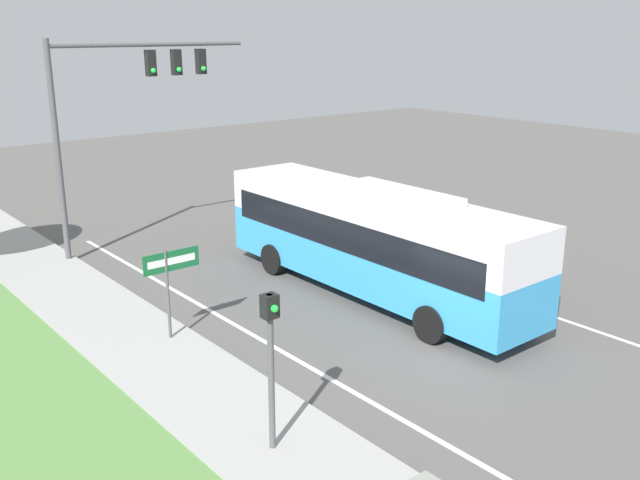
{
  "coord_description": "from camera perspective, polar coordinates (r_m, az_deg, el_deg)",
  "views": [
    {
      "loc": [
        -13.12,
        -10.47,
        7.73
      ],
      "look_at": [
        -0.34,
        5.12,
        1.71
      ],
      "focal_mm": 40.0,
      "sensor_mm": 36.0,
      "label": 1
    }
  ],
  "objects": [
    {
      "name": "sidewalk",
      "position": [
        14.71,
        -5.18,
        -14.87
      ],
      "size": [
        2.8,
        80.0,
        0.12
      ],
      "color": "#9E9E99",
      "rests_on": "ground_plane"
    },
    {
      "name": "ground_plane",
      "position": [
        18.48,
        11.07,
        -8.43
      ],
      "size": [
        80.0,
        80.0,
        0.0
      ],
      "primitive_type": "plane",
      "color": "#565451"
    },
    {
      "name": "lane_divider_far",
      "position": [
        21.19,
        17.37,
        -5.56
      ],
      "size": [
        0.14,
        30.0,
        0.01
      ],
      "color": "silver",
      "rests_on": "ground_plane"
    },
    {
      "name": "street_sign",
      "position": [
        18.23,
        -11.9,
        -2.73
      ],
      "size": [
        1.54,
        0.08,
        2.46
      ],
      "color": "#4C4C51",
      "rests_on": "ground_plane"
    },
    {
      "name": "pedestrian_signal",
      "position": [
        13.06,
        -3.96,
        -8.62
      ],
      "size": [
        0.28,
        0.34,
        3.2
      ],
      "color": "#4C4C51",
      "rests_on": "ground_plane"
    },
    {
      "name": "lane_divider_near",
      "position": [
        16.13,
        2.64,
        -12.02
      ],
      "size": [
        0.14,
        30.0,
        0.01
      ],
      "color": "silver",
      "rests_on": "ground_plane"
    },
    {
      "name": "signal_gantry",
      "position": [
        25.84,
        -15.49,
        11.0
      ],
      "size": [
        7.37,
        0.41,
        7.42
      ],
      "color": "#4C4C51",
      "rests_on": "ground_plane"
    },
    {
      "name": "bus",
      "position": [
        21.02,
        4.22,
        0.34
      ],
      "size": [
        2.61,
        11.06,
        3.35
      ],
      "color": "#3393D1",
      "rests_on": "ground_plane"
    }
  ]
}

